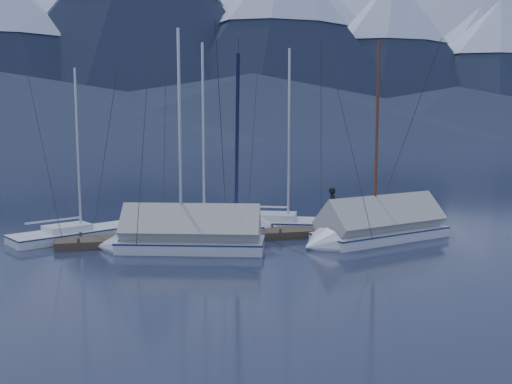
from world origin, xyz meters
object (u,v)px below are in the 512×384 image
sailboat_open_mid (215,230)px  sailboat_covered_near (372,230)px  sailboat_open_left (90,233)px  sailboat_open_right (298,226)px  sailboat_covered_far (178,239)px  person (333,207)px

sailboat_open_mid → sailboat_covered_near: bearing=-27.8°
sailboat_open_left → sailboat_covered_near: bearing=-18.5°
sailboat_open_right → sailboat_covered_far: 7.30m
person → sailboat_open_mid: bearing=96.4°
sailboat_open_mid → sailboat_covered_near: size_ratio=1.01×
sailboat_covered_near → person: size_ratio=5.28×
sailboat_open_right → sailboat_covered_far: sailboat_covered_far is taller
sailboat_open_right → sailboat_open_mid: bearing=179.9°
sailboat_open_right → sailboat_covered_near: bearing=-56.2°
sailboat_covered_near → sailboat_covered_far: size_ratio=0.99×
sailboat_open_mid → person: sailboat_open_mid is taller
sailboat_open_mid → sailboat_covered_near: sailboat_open_mid is taller
sailboat_open_left → sailboat_open_right: 10.35m
sailboat_open_left → sailboat_covered_far: (3.81, -4.00, 0.34)m
sailboat_open_mid → sailboat_open_left: bearing=173.1°
sailboat_open_left → sailboat_open_mid: size_ratio=0.86×
sailboat_open_right → person: 2.13m
sailboat_covered_near → person: sailboat_covered_near is taller
sailboat_open_mid → sailboat_open_right: size_ratio=1.01×
sailboat_covered_near → sailboat_open_mid: bearing=152.2°
sailboat_open_left → sailboat_covered_far: 5.53m
sailboat_open_right → person: size_ratio=5.26×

